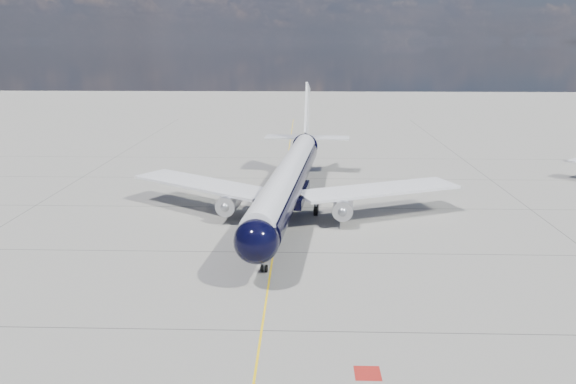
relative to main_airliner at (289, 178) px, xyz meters
The scene contains 4 objects.
ground 8.67m from the main_airliner, 98.98° to the left, with size 320.00×320.00×0.00m, color gray.
taxiway_centerline 5.06m from the main_airliner, 115.70° to the left, with size 0.16×160.00×0.01m, color yellow.
red_marking 33.31m from the main_airliner, 80.20° to the right, with size 1.60×1.60×0.01m, color maroon.
main_airliner is the anchor object (origin of this frame).
Camera 1 is at (2.86, -40.02, 19.36)m, focal length 35.00 mm.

